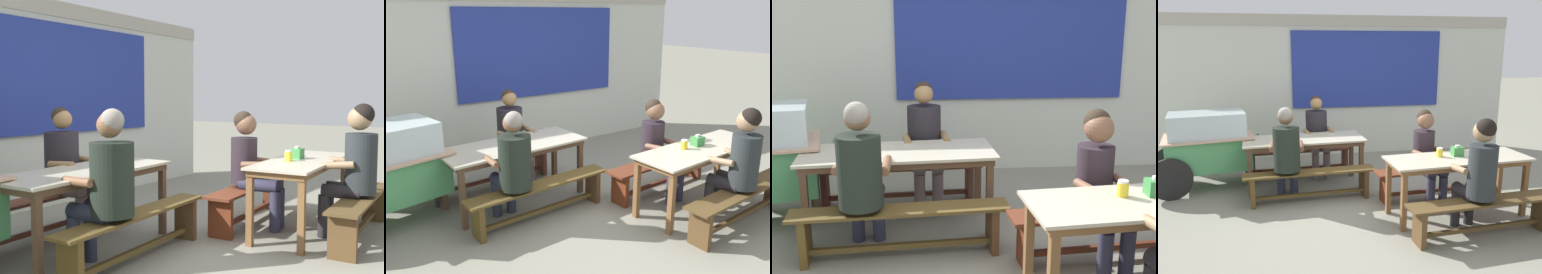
{
  "view_description": "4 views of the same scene",
  "coord_description": "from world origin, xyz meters",
  "views": [
    {
      "loc": [
        -3.45,
        -2.22,
        1.37
      ],
      "look_at": [
        0.09,
        0.31,
        1.01
      ],
      "focal_mm": 43.67,
      "sensor_mm": 36.0,
      "label": 1
    },
    {
      "loc": [
        -2.58,
        -3.37,
        2.24
      ],
      "look_at": [
        0.02,
        0.55,
        0.82
      ],
      "focal_mm": 38.41,
      "sensor_mm": 36.0,
      "label": 2
    },
    {
      "loc": [
        -0.37,
        -3.2,
        1.89
      ],
      "look_at": [
        -0.09,
        0.37,
        1.01
      ],
      "focal_mm": 44.57,
      "sensor_mm": 36.0,
      "label": 3
    },
    {
      "loc": [
        -0.92,
        -4.52,
        2.03
      ],
      "look_at": [
        -0.06,
        0.4,
        0.87
      ],
      "focal_mm": 35.97,
      "sensor_mm": 36.0,
      "label": 4
    }
  ],
  "objects": [
    {
      "name": "bench_far_back",
      "position": [
        -0.68,
        1.56,
        0.29
      ],
      "size": [
        1.75,
        0.41,
        0.42
      ],
      "color": "brown",
      "rests_on": "ground_plane"
    },
    {
      "name": "dining_table_near",
      "position": [
        1.13,
        -0.36,
        0.66
      ],
      "size": [
        1.78,
        0.76,
        0.74
      ],
      "color": "#BCB29A",
      "rests_on": "ground_plane"
    },
    {
      "name": "tissue_box",
      "position": [
        1.16,
        -0.29,
        0.8
      ],
      "size": [
        0.13,
        0.11,
        0.13
      ],
      "color": "#3A8743",
      "rests_on": "dining_table_near"
    },
    {
      "name": "person_right_near_table",
      "position": [
        0.93,
        0.13,
        0.7
      ],
      "size": [
        0.44,
        0.58,
        1.24
      ],
      "color": "#303048",
      "rests_on": "ground_plane"
    },
    {
      "name": "food_cart",
      "position": [
        -2.04,
        1.22,
        0.67
      ],
      "size": [
        1.72,
        1.08,
        1.12
      ],
      "color": "#48965A",
      "rests_on": "ground_plane"
    },
    {
      "name": "condiment_jar",
      "position": [
        0.92,
        -0.29,
        0.8
      ],
      "size": [
        0.08,
        0.08,
        0.11
      ],
      "color": "yellow",
      "rests_on": "dining_table_near"
    },
    {
      "name": "bench_far_front",
      "position": [
        -0.6,
        0.38,
        0.28
      ],
      "size": [
        1.77,
        0.39,
        0.42
      ],
      "color": "brown",
      "rests_on": "ground_plane"
    },
    {
      "name": "dining_table_far",
      "position": [
        -0.64,
        0.97,
        0.67
      ],
      "size": [
        1.78,
        0.83,
        0.74
      ],
      "color": "#BAB49C",
      "rests_on": "ground_plane"
    },
    {
      "name": "bench_near_front",
      "position": [
        1.18,
        -0.95,
        0.29
      ],
      "size": [
        1.76,
        0.43,
        0.42
      ],
      "color": "#4F3B1E",
      "rests_on": "ground_plane"
    },
    {
      "name": "bench_near_back",
      "position": [
        1.08,
        0.23,
        0.29
      ],
      "size": [
        1.69,
        0.44,
        0.42
      ],
      "color": "#5F2C1A",
      "rests_on": "ground_plane"
    },
    {
      "name": "backdrop_wall",
      "position": [
        0.03,
        2.76,
        1.38
      ],
      "size": [
        6.94,
        0.23,
        2.61
      ],
      "color": "silver",
      "rests_on": "ground_plane"
    },
    {
      "name": "ground_plane",
      "position": [
        0.0,
        0.0,
        0.0
      ],
      "size": [
        40.0,
        40.0,
        0.0
      ],
      "primitive_type": "plane",
      "color": "gray"
    },
    {
      "name": "person_left_back_turned",
      "position": [
        -0.9,
        0.42,
        0.72
      ],
      "size": [
        0.46,
        0.59,
        1.3
      ],
      "color": "#2D3248",
      "rests_on": "ground_plane"
    },
    {
      "name": "person_center_facing",
      "position": [
        -0.4,
        1.52,
        0.72
      ],
      "size": [
        0.48,
        0.56,
        1.29
      ],
      "color": "#6B5B5D",
      "rests_on": "ground_plane"
    },
    {
      "name": "person_near_front",
      "position": [
        1.12,
        -0.89,
        0.76
      ],
      "size": [
        0.44,
        0.53,
        1.33
      ],
      "color": "black",
      "rests_on": "ground_plane"
    }
  ]
}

